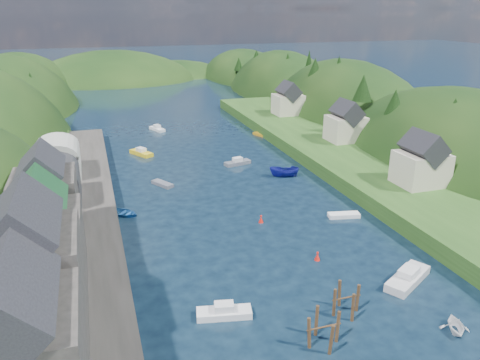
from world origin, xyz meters
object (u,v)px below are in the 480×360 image
object	(u,v)px
piling_cluster_far	(346,303)
channel_buoy_far	(261,219)
piling_cluster_near	(323,332)
channel_buoy_near	(317,256)

from	to	relation	value
piling_cluster_far	channel_buoy_far	world-z (taller)	piling_cluster_far
piling_cluster_near	piling_cluster_far	world-z (taller)	piling_cluster_near
piling_cluster_near	channel_buoy_far	world-z (taller)	piling_cluster_near
piling_cluster_near	channel_buoy_near	bearing A→B (deg)	65.18
channel_buoy_near	channel_buoy_far	distance (m)	12.03
channel_buoy_far	piling_cluster_far	bearing A→B (deg)	-88.19
piling_cluster_near	channel_buoy_near	size ratio (longest dim) A/B	3.27
piling_cluster_near	channel_buoy_far	xyz separation A→B (m)	(3.47, 25.11, -0.75)
piling_cluster_near	piling_cluster_far	size ratio (longest dim) A/B	1.03
piling_cluster_near	channel_buoy_near	xyz separation A→B (m)	(6.20, 13.40, -0.75)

